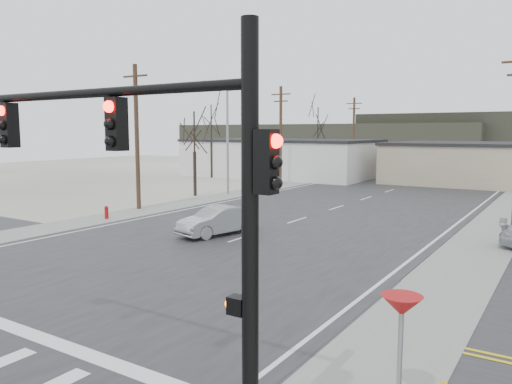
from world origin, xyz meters
TOP-DOWN VIEW (x-y plane):
  - ground at (0.00, 0.00)m, footprint 140.00×140.00m
  - main_road at (0.00, 15.00)m, footprint 18.00×110.00m
  - cross_road at (0.00, 0.00)m, footprint 90.00×10.00m
  - sidewalk_left at (-10.60, 20.00)m, footprint 3.00×90.00m
  - sidewalk_right at (10.60, 20.00)m, footprint 3.00×90.00m
  - traffic_signal_mast at (7.89, -6.20)m, footprint 8.95×0.43m
  - fire_hydrant at (-10.20, 8.00)m, footprint 0.24×0.24m
  - yield_sign at (11.50, -3.50)m, footprint 0.80×0.80m
  - building_left_far at (-16.00, 40.00)m, footprint 22.30×12.30m
  - upole_left_b at (-11.50, 12.00)m, footprint 2.20×0.30m
  - upole_left_c at (-11.50, 32.00)m, footprint 2.20×0.30m
  - upole_left_d at (-11.50, 52.00)m, footprint 2.20×0.30m
  - streetlight_main at (-10.80, 22.00)m, footprint 2.40×0.25m
  - tree_left_near at (-13.00, 20.00)m, footprint 3.30×3.30m
  - tree_left_far at (-14.00, 46.00)m, footprint 3.96×3.96m
  - tree_left_mid at (-22.00, 34.00)m, footprint 3.96×3.96m
  - hill_left at (-35.00, 92.00)m, footprint 70.00×18.00m
  - sedan_crossing at (-1.55, 7.96)m, footprint 2.64×4.74m
  - car_far_a at (1.06, 48.39)m, footprint 2.97×4.96m
  - car_far_b at (-4.00, 53.78)m, footprint 2.04×3.92m

SIDE VIEW (x-z plane):
  - ground at x=0.00m, z-range 0.00..0.00m
  - cross_road at x=0.00m, z-range 0.00..0.04m
  - main_road at x=0.00m, z-range 0.00..0.05m
  - sidewalk_left at x=-10.60m, z-range 0.00..0.06m
  - sidewalk_right at x=10.60m, z-range 0.00..0.06m
  - fire_hydrant at x=-10.20m, z-range 0.02..0.89m
  - car_far_b at x=-4.00m, z-range 0.05..1.32m
  - car_far_a at x=1.06m, z-range 0.05..1.39m
  - sedan_crossing at x=-1.55m, z-range 0.05..1.53m
  - yield_sign at x=11.50m, z-range 0.89..3.24m
  - building_left_far at x=-16.00m, z-range 0.01..4.51m
  - hill_left at x=-35.00m, z-range 0.00..7.00m
  - traffic_signal_mast at x=7.89m, z-range 1.07..8.27m
  - streetlight_main at x=-10.80m, z-range 0.59..9.59m
  - upole_left_b at x=-11.50m, z-range 0.22..10.22m
  - upole_left_c at x=-11.50m, z-range 0.22..10.22m
  - upole_left_d at x=-11.50m, z-range 0.22..10.22m
  - tree_left_near at x=-13.00m, z-range 1.55..8.90m
  - tree_left_far at x=-14.00m, z-range 1.87..10.69m
  - tree_left_mid at x=-22.00m, z-range 1.87..10.69m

